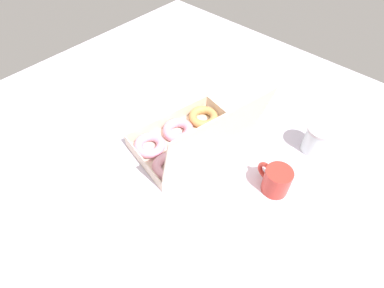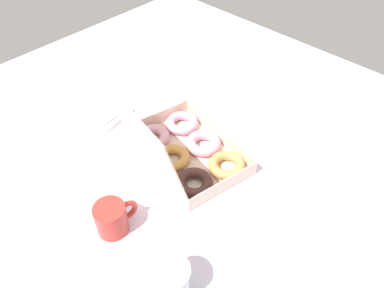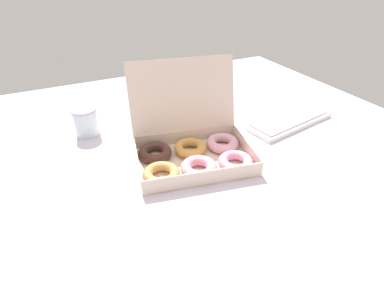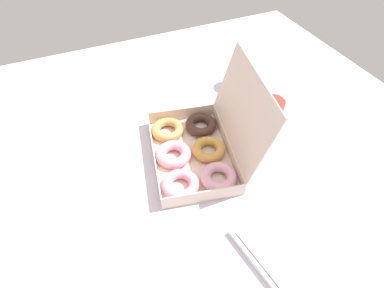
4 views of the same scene
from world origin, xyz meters
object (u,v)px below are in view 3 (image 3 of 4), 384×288
at_px(glass_jar, 86,121).
at_px(coffee_mug, 147,112).
at_px(donut_box, 193,151).
at_px(keyboard, 289,120).

bearing_deg(glass_jar, coffee_mug, -3.94).
bearing_deg(donut_box, keyboard, 7.86).
distance_m(donut_box, glass_jar, 0.44).
height_order(coffee_mug, glass_jar, glass_jar).
bearing_deg(glass_jar, keyboard, -19.63).
height_order(keyboard, glass_jar, glass_jar).
xyz_separation_m(coffee_mug, glass_jar, (-0.24, 0.02, 0.01)).
bearing_deg(donut_box, coffee_mug, 99.01).
bearing_deg(donut_box, glass_jar, 130.70).
distance_m(keyboard, glass_jar, 0.80).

